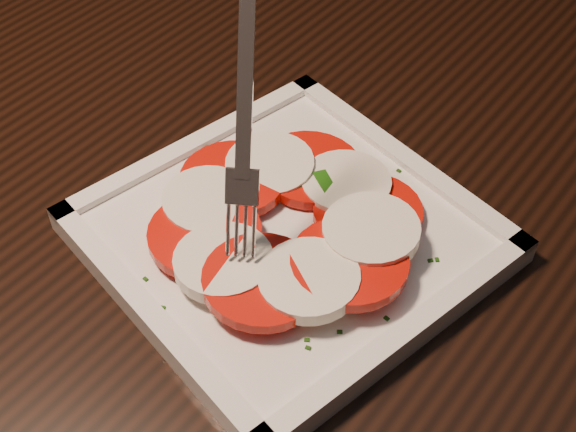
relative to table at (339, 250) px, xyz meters
name	(u,v)px	position (x,y,z in m)	size (l,w,h in m)	color
table	(339,250)	(0.00, 0.00, 0.00)	(1.20, 0.81, 0.75)	black
plate	(288,238)	(0.01, -0.09, 0.11)	(0.24, 0.24, 0.01)	white
caprese_salad	(288,220)	(0.01, -0.09, 0.12)	(0.20, 0.21, 0.03)	red
fork	(247,98)	(-0.01, -0.10, 0.22)	(0.04, 0.09, 0.17)	white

